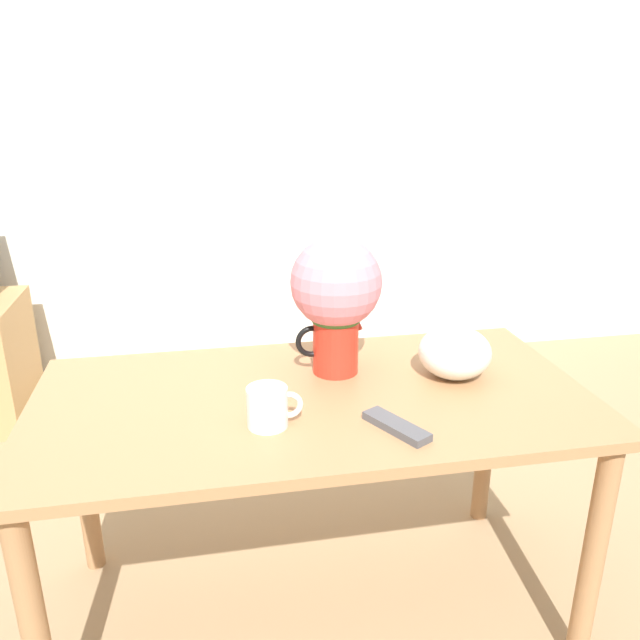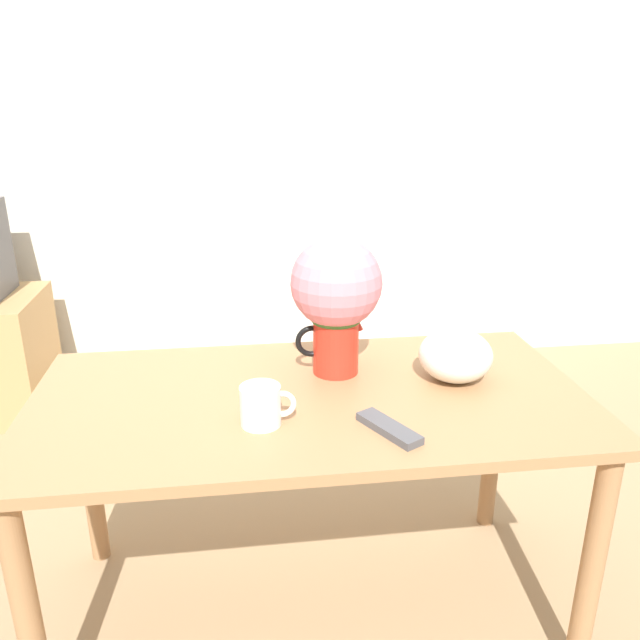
% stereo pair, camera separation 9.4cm
% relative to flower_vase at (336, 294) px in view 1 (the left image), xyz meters
% --- Properties ---
extents(ground_plane, '(12.00, 12.00, 0.00)m').
position_rel_flower_vase_xyz_m(ground_plane, '(-0.22, -0.17, -0.98)').
color(ground_plane, '#9E7F5B').
extents(wall_back, '(8.00, 0.05, 2.60)m').
position_rel_flower_vase_xyz_m(wall_back, '(-0.22, 1.81, 0.32)').
color(wall_back, silver).
rests_on(wall_back, ground_plane).
extents(table, '(1.51, 0.77, 0.74)m').
position_rel_flower_vase_xyz_m(table, '(-0.09, -0.14, -0.34)').
color(table, '#A3754C').
rests_on(table, ground_plane).
extents(flower_vase, '(0.26, 0.26, 0.40)m').
position_rel_flower_vase_xyz_m(flower_vase, '(0.00, 0.00, 0.00)').
color(flower_vase, red).
rests_on(flower_vase, table).
extents(coffee_mug, '(0.14, 0.10, 0.10)m').
position_rel_flower_vase_xyz_m(coffee_mug, '(-0.23, -0.28, -0.19)').
color(coffee_mug, white).
rests_on(coffee_mug, table).
extents(white_bowl, '(0.21, 0.21, 0.15)m').
position_rel_flower_vase_xyz_m(white_bowl, '(0.33, -0.10, -0.17)').
color(white_bowl, silver).
rests_on(white_bowl, table).
extents(remote_control, '(0.14, 0.19, 0.02)m').
position_rel_flower_vase_xyz_m(remote_control, '(0.07, -0.36, -0.23)').
color(remote_control, '#4C4C51').
rests_on(remote_control, table).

